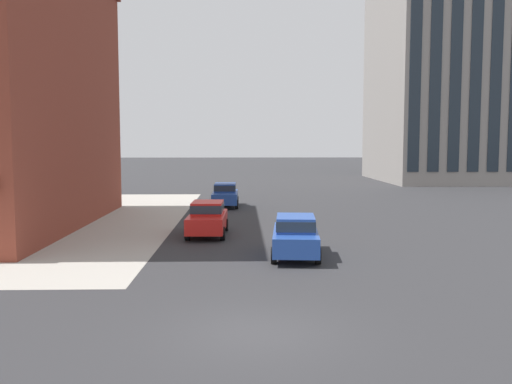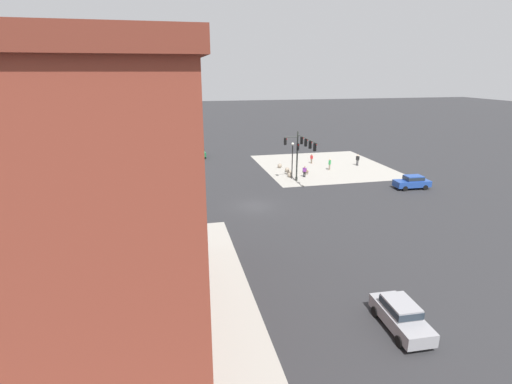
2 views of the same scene
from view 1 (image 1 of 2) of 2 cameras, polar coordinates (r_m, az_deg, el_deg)
name	(u,v)px [view 1 (image 1 of 2)]	position (r m, az deg, el deg)	size (l,w,h in m)	color
ground_plane	(256,332)	(13.84, 0.02, -14.27)	(320.00, 320.00, 0.00)	#2D2D30
car_main_northbound_near	(295,234)	(22.30, 4.11, -4.39)	(2.17, 4.53, 1.68)	#23479E
car_main_southbound_near	(208,217)	(27.50, -5.04, -2.59)	(1.98, 4.44, 1.68)	red
car_main_southbound_far	(225,194)	(39.70, -3.21, -0.21)	(1.91, 4.41, 1.68)	#23479E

